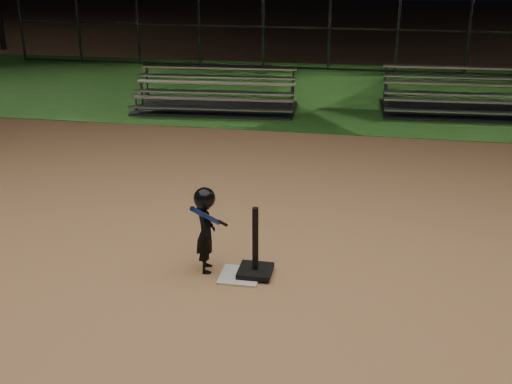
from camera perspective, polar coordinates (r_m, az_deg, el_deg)
name	(u,v)px	position (r m, az deg, el deg)	size (l,w,h in m)	color
ground	(240,277)	(7.19, -1.47, -7.71)	(80.00, 80.00, 0.00)	#B27B50
grass_strip	(319,91)	(16.56, 5.76, 9.16)	(60.00, 8.00, 0.01)	#224F19
home_plate	(240,276)	(7.18, -1.47, -7.63)	(0.45, 0.45, 0.02)	beige
batting_tee	(255,261)	(7.13, -0.06, -6.35)	(0.38, 0.38, 0.81)	black
child_batter	(205,227)	(7.10, -4.63, -3.22)	(0.40, 0.62, 1.02)	black
bleacher_left	(216,102)	(14.53, -3.69, 8.22)	(3.75, 2.02, 0.89)	silver
bleacher_right	(469,105)	(14.97, 18.87, 7.55)	(3.94, 2.07, 0.94)	silver
backstop_fence	(329,28)	(19.31, 6.72, 14.62)	(20.08, 0.08, 2.50)	#38383D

